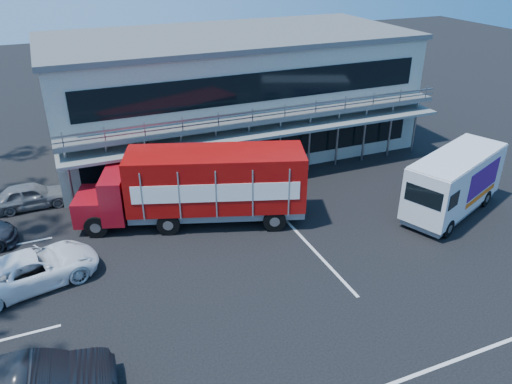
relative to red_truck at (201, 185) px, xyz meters
name	(u,v)px	position (x,y,z in m)	size (l,w,h in m)	color
ground	(289,280)	(1.81, -5.98, -1.99)	(120.00, 120.00, 0.00)	black
building	(230,92)	(4.81, 8.96, 1.66)	(22.40, 12.00, 7.30)	gray
red_truck	(201,185)	(0.00, 0.00, 0.00)	(11.00, 5.82, 3.63)	maroon
white_van	(454,182)	(11.81, -3.98, -0.33)	(6.80, 4.52, 3.15)	silver
parked_car_b	(37,384)	(-7.69, -8.48, -1.25)	(1.57, 4.51, 1.49)	black
parked_car_c	(33,269)	(-7.69, -2.19, -1.29)	(2.34, 5.07, 1.41)	white
parked_car_e	(31,195)	(-7.69, 4.82, -1.34)	(1.54, 3.83, 1.31)	slate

